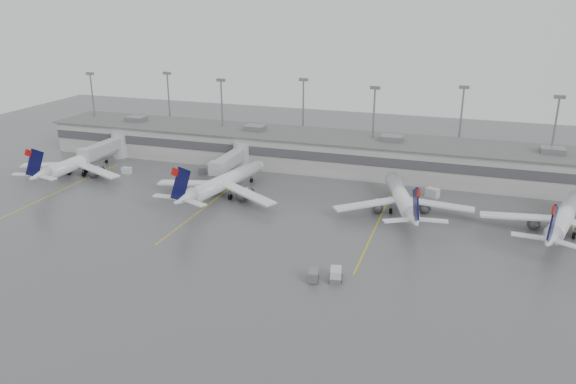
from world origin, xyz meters
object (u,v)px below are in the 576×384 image
(jet_mid_right, at_px, (402,198))
(jet_mid_left, at_px, (222,182))
(jet_far_left, at_px, (77,162))
(jet_far_right, at_px, (563,218))
(baggage_tug, at_px, (336,276))

(jet_mid_right, bearing_deg, jet_mid_left, 167.01)
(jet_far_left, relative_size, jet_far_right, 1.01)
(jet_mid_left, distance_m, jet_mid_right, 37.60)
(jet_mid_left, distance_m, jet_far_right, 66.44)
(jet_far_left, height_order, jet_mid_right, jet_far_left)
(jet_far_left, xyz_separation_m, jet_far_right, (106.07, -2.20, 0.05))
(jet_far_left, bearing_deg, baggage_tug, -21.76)
(jet_mid_left, bearing_deg, jet_far_left, -174.02)
(jet_mid_left, height_order, jet_far_right, jet_mid_left)
(jet_far_left, distance_m, jet_mid_right, 77.13)
(jet_far_left, distance_m, jet_mid_left, 39.78)
(jet_mid_left, xyz_separation_m, jet_mid_right, (37.49, 2.89, -0.21))
(jet_far_right, xyz_separation_m, baggage_tug, (-34.64, -29.59, -2.43))
(jet_far_left, height_order, jet_far_right, jet_far_right)
(jet_mid_right, distance_m, baggage_tug, 31.98)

